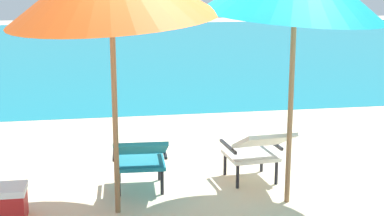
% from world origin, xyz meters
% --- Properties ---
extents(ground_plane, '(40.00, 40.00, 0.00)m').
position_xyz_m(ground_plane, '(0.00, 4.00, 0.00)').
color(ground_plane, beige).
extents(ocean_band, '(40.00, 18.00, 0.01)m').
position_xyz_m(ocean_band, '(0.00, 12.35, 0.00)').
color(ocean_band, teal).
rests_on(ocean_band, ground_plane).
extents(lounge_chair_left, '(0.58, 0.90, 0.68)m').
position_xyz_m(lounge_chair_left, '(-0.64, 0.05, 0.40)').
color(lounge_chair_left, teal).
rests_on(lounge_chair_left, ground_plane).
extents(lounge_chair_right, '(0.61, 0.92, 0.68)m').
position_xyz_m(lounge_chair_right, '(0.60, 0.10, 0.40)').
color(lounge_chair_right, silver).
rests_on(lounge_chair_right, ground_plane).
extents(cooler_box, '(0.47, 0.32, 0.32)m').
position_xyz_m(cooler_box, '(-1.95, -0.36, 0.16)').
color(cooler_box, red).
rests_on(cooler_box, ground_plane).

